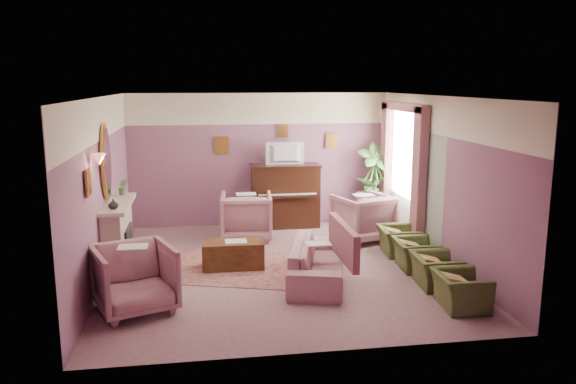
{
  "coord_description": "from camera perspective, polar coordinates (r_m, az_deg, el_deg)",
  "views": [
    {
      "loc": [
        -1.22,
        -8.8,
        3.03
      ],
      "look_at": [
        0.21,
        0.4,
        1.2
      ],
      "focal_mm": 35.0,
      "sensor_mm": 36.0,
      "label": 1
    }
  ],
  "objects": [
    {
      "name": "piano_keyshelf",
      "position": [
        11.49,
        -0.03,
        -0.44
      ],
      "size": [
        1.3,
        0.12,
        0.06
      ],
      "primitive_type": "cube",
      "color": "black",
      "rests_on": "piano"
    },
    {
      "name": "mirror_glass",
      "position": [
        9.2,
        -17.86,
        2.93
      ],
      "size": [
        0.01,
        0.6,
        1.06
      ],
      "primitive_type": "ellipsoid",
      "color": "white",
      "rests_on": "wall_left"
    },
    {
      "name": "fireplace_inset",
      "position": [
        9.46,
        -16.24,
        -5.45
      ],
      "size": [
        0.18,
        0.72,
        0.68
      ],
      "primitive_type": "cube",
      "color": "black",
      "rests_on": "floor"
    },
    {
      "name": "ceiling",
      "position": [
        8.89,
        -0.93,
        9.66
      ],
      "size": [
        5.5,
        6.0,
        0.01
      ],
      "primitive_type": "cube",
      "color": "#F1EBCC",
      "rests_on": "wall_back"
    },
    {
      "name": "mantel_shelf",
      "position": [
        9.3,
        -16.91,
        -1.2
      ],
      "size": [
        0.4,
        1.55,
        0.07
      ],
      "primitive_type": "cube",
      "color": "#BFAD9A",
      "rests_on": "fireplace_surround"
    },
    {
      "name": "window_blind",
      "position": [
        11.14,
        11.88,
        4.06
      ],
      "size": [
        0.03,
        1.4,
        1.8
      ],
      "primitive_type": "cube",
      "color": "silver",
      "rests_on": "wall_right"
    },
    {
      "name": "sofa",
      "position": [
        8.73,
        3.06,
        -6.32
      ],
      "size": [
        0.68,
        2.03,
        0.82
      ],
      "primitive_type": "imported",
      "color": "#AC797F",
      "rests_on": "floor"
    },
    {
      "name": "olive_chair_a",
      "position": [
        8.05,
        17.13,
        -8.99
      ],
      "size": [
        0.53,
        0.75,
        0.65
      ],
      "primitive_type": "imported",
      "color": "#465225",
      "rests_on": "floor"
    },
    {
      "name": "mirror_frame",
      "position": [
        9.2,
        -18.01,
        2.92
      ],
      "size": [
        0.04,
        0.72,
        1.2
      ],
      "primitive_type": "ellipsoid",
      "color": "#A9742E",
      "rests_on": "wall_left"
    },
    {
      "name": "sofa_throw",
      "position": [
        8.77,
        5.64,
        -5.0
      ],
      "size": [
        0.1,
        1.54,
        0.57
      ],
      "primitive_type": "cube",
      "color": "#844852",
      "rests_on": "sofa"
    },
    {
      "name": "mantel_vase",
      "position": [
        8.79,
        -17.33,
        -1.18
      ],
      "size": [
        0.16,
        0.16,
        0.16
      ],
      "primitive_type": "imported",
      "color": "#F1EBC4",
      "rests_on": "mantel_shelf"
    },
    {
      "name": "curtain_left",
      "position": [
        10.33,
        13.16,
        1.21
      ],
      "size": [
        0.16,
        0.34,
        2.6
      ],
      "primitive_type": "cube",
      "color": "#844852",
      "rests_on": "floor"
    },
    {
      "name": "fireplace_surround",
      "position": [
        9.43,
        -16.89,
        -4.59
      ],
      "size": [
        0.3,
        1.4,
        1.1
      ],
      "primitive_type": "cube",
      "color": "#BFAD9A",
      "rests_on": "floor"
    },
    {
      "name": "print_left_wall",
      "position": [
        7.85,
        -19.62,
        0.89
      ],
      "size": [
        0.03,
        0.28,
        0.36
      ],
      "primitive_type": "cube",
      "color": "#A9742E",
      "rests_on": "wall_left"
    },
    {
      "name": "piano",
      "position": [
        11.85,
        -0.28,
        -0.44
      ],
      "size": [
        1.4,
        0.6,
        1.3
      ],
      "primitive_type": "cube",
      "color": "black",
      "rests_on": "floor"
    },
    {
      "name": "curtain_right",
      "position": [
        12.03,
        9.91,
        2.72
      ],
      "size": [
        0.16,
        0.34,
        2.6
      ],
      "primitive_type": "cube",
      "color": "#844852",
      "rests_on": "floor"
    },
    {
      "name": "mantel_plant",
      "position": [
        9.8,
        -16.47,
        0.46
      ],
      "size": [
        0.16,
        0.16,
        0.28
      ],
      "primitive_type": "imported",
      "color": "#407C35",
      "rests_on": "mantel_shelf"
    },
    {
      "name": "print_back_left",
      "position": [
        11.84,
        -6.75,
        4.72
      ],
      "size": [
        0.3,
        0.03,
        0.38
      ],
      "primitive_type": "cube",
      "color": "#A9742E",
      "rests_on": "wall_back"
    },
    {
      "name": "print_back_right",
      "position": [
        12.14,
        4.44,
        5.21
      ],
      "size": [
        0.26,
        0.03,
        0.34
      ],
      "primitive_type": "cube",
      "color": "#A9742E",
      "rests_on": "wall_back"
    },
    {
      "name": "table_paper",
      "position": [
        9.29,
        -5.32,
        -5.0
      ],
      "size": [
        0.35,
        0.28,
        0.01
      ],
      "primitive_type": "cube",
      "color": "beige",
      "rests_on": "coffee_table"
    },
    {
      "name": "print_back_mid",
      "position": [
        11.93,
        -0.49,
        6.2
      ],
      "size": [
        0.22,
        0.03,
        0.26
      ],
      "primitive_type": "cube",
      "color": "#A9742E",
      "rests_on": "wall_back"
    },
    {
      "name": "wall_back",
      "position": [
        11.97,
        -2.89,
        3.31
      ],
      "size": [
        5.5,
        0.02,
        2.8
      ],
      "primitive_type": "cube",
      "color": "#6C4B68",
      "rests_on": "floor"
    },
    {
      "name": "stripe_panel",
      "position": [
        11.02,
        12.37,
        0.67
      ],
      "size": [
        0.01,
        3.0,
        2.15
      ],
      "primitive_type": "cube",
      "color": "#929B8E",
      "rests_on": "wall_right"
    },
    {
      "name": "fire_ember",
      "position": [
        9.51,
        -15.94,
        -6.49
      ],
      "size": [
        0.06,
        0.54,
        0.1
      ],
      "primitive_type": "cube",
      "color": "#FF4F13",
      "rests_on": "floor"
    },
    {
      "name": "pelmet",
      "position": [
        11.05,
        11.66,
        8.49
      ],
      "size": [
        0.16,
        2.2,
        0.16
      ],
      "primitive_type": "cube",
      "color": "#844852",
      "rests_on": "wall_right"
    },
    {
      "name": "wall_front",
      "position": [
        6.15,
        2.96,
        -4.25
      ],
      "size": [
        5.5,
        0.02,
        2.8
      ],
      "primitive_type": "cube",
      "color": "#6C4B68",
      "rests_on": "floor"
    },
    {
      "name": "side_table",
      "position": [
        12.16,
        8.14,
        -1.7
      ],
      "size": [
        0.52,
        0.52,
        0.7
      ],
      "primitive_type": "cylinder",
      "color": "silver",
      "rests_on": "floor"
    },
    {
      "name": "wall_right",
      "position": [
        9.79,
        15.25,
        1.17
      ],
      "size": [
        0.02,
        6.0,
        2.8
      ],
      "primitive_type": "cube",
      "color": "#6C4B68",
      "rests_on": "floor"
    },
    {
      "name": "floral_armchair_left",
      "position": [
        10.96,
        -4.25,
        -2.21
      ],
      "size": [
        0.97,
        0.97,
        1.01
      ],
      "primitive_type": "imported",
      "color": "#AC797F",
      "rests_on": "floor"
    },
    {
      "name": "floral_armchair_front",
      "position": [
        7.8,
        -15.33,
        -8.15
      ],
      "size": [
        0.97,
        0.97,
        1.01
      ],
      "primitive_type": "imported",
      "color": "#AC797F",
      "rests_on": "floor"
    },
    {
      "name": "picture_rail_band",
      "position": [
        11.86,
        -2.93,
        8.46
      ],
      "size": [
        5.5,
        0.01,
        0.65
      ],
      "primitive_type": "cube",
      "color": "#F1EBC4",
      "rests_on": "wall_back"
    },
    {
      "name": "olive_chair_b",
      "position": [
        8.75,
        14.8,
        -7.23
      ],
      "size": [
        0.53,
        0.75,
        0.65
      ],
      "primitive_type": "imported",
      "color": "#465225",
      "rests_on": "floor"
    },
    {
      "name": "palm_plant",
      "position": [
        12.05,
        8.79,
        1.61
      ],
      "size": [
        0.76,
        0.76,
        1.44
      ],
      "primitive_type": "imported",
      "color": "#407C35",
      "rests_on": "palm_pot"
    },
    {
      "name": "wall_left",
      "position": [
        9.08,
        -18.37,
        0.23
      ],
      "size": [
        0.02,
        6.0,
        2.8
      ],
      "primitive_type": "cube",
      "color": "#6C4B68",
      "rests_on": "floor"
    },
    {
      "name": "sconce_shade",
      "position": [
        8.14,
        -18.67,
        3.15
      ],
      "size": [
        0.2,
        0.2,
        0.16
      ],
      "primitive_type": "cone",
      "color": "#F98C68",
      "rests_on": "wall_left"
    },
    {
      "name": "side_plant_big",
      "position": [
        12.06,
        8.21,
        0.71
      ],
      "size": [
        0.3,
        0.3,
        0.34
      ],
      "primitive_type": "imported",
      "color": "#407C35",
      "rests_on": "side_table"
    },
    {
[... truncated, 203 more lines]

